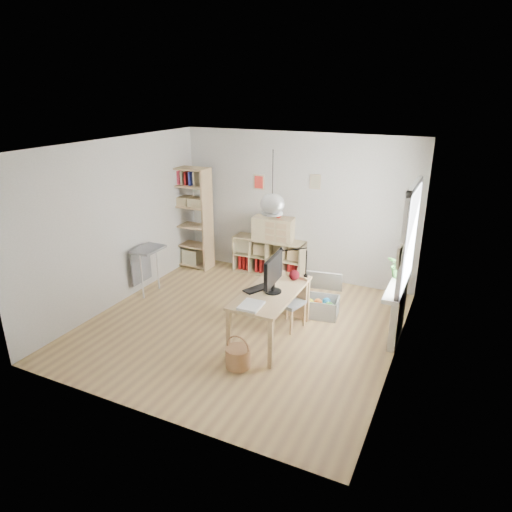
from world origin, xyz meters
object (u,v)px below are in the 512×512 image
at_px(cube_shelf, 269,259).
at_px(tall_bookshelf, 190,214).
at_px(storage_chest, 320,302).
at_px(desk, 271,297).
at_px(drawer_chest, 273,229).
at_px(chair, 291,299).
at_px(monitor, 273,272).

bearing_deg(cube_shelf, tall_bookshelf, -169.81).
height_order(cube_shelf, storage_chest, cube_shelf).
xyz_separation_m(desk, drawer_chest, (-0.92, 2.19, 0.28)).
bearing_deg(tall_bookshelf, desk, -37.01).
height_order(storage_chest, drawer_chest, drawer_chest).
height_order(desk, chair, chair).
xyz_separation_m(tall_bookshelf, chair, (2.71, -1.48, -0.64)).
bearing_deg(chair, cube_shelf, 137.85).
distance_m(tall_bookshelf, monitor, 3.28).
height_order(desk, monitor, monitor).
bearing_deg(monitor, chair, 75.74).
distance_m(cube_shelf, storage_chest, 1.86).
height_order(tall_bookshelf, chair, tall_bookshelf).
relative_size(cube_shelf, storage_chest, 1.88).
xyz_separation_m(monitor, drawer_chest, (-0.95, 2.21, -0.11)).
xyz_separation_m(desk, monitor, (0.03, -0.02, 0.39)).
bearing_deg(drawer_chest, cube_shelf, 152.09).
bearing_deg(cube_shelf, desk, -65.39).
bearing_deg(desk, tall_bookshelf, 142.99).
xyz_separation_m(chair, monitor, (-0.09, -0.49, 0.59)).
height_order(monitor, drawer_chest, monitor).
bearing_deg(drawer_chest, desk, -73.70).
bearing_deg(desk, drawer_chest, 112.73).
height_order(desk, storage_chest, desk).
xyz_separation_m(tall_bookshelf, monitor, (2.62, -1.97, -0.04)).
bearing_deg(storage_chest, drawer_chest, 131.24).
height_order(tall_bookshelf, drawer_chest, tall_bookshelf).
height_order(desk, cube_shelf, desk).
bearing_deg(drawer_chest, tall_bookshelf, -178.25).
distance_m(chair, drawer_chest, 2.07).
distance_m(chair, storage_chest, 0.69).
bearing_deg(cube_shelf, chair, -56.91).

